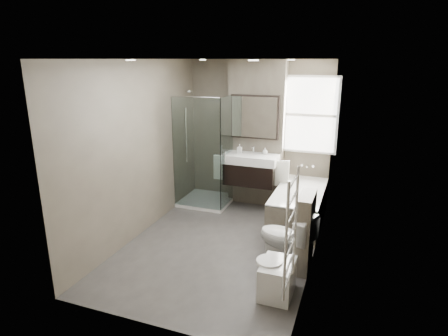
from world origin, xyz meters
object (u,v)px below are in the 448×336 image
at_px(vanity, 251,169).
at_px(bathtub, 299,205).
at_px(bidet, 277,278).
at_px(toilet, 285,238).

bearing_deg(vanity, bathtub, -19.37).
relative_size(bathtub, bidet, 3.10).
xyz_separation_m(vanity, bidet, (1.01, -2.37, -0.53)).
height_order(vanity, bidet, vanity).
distance_m(bathtub, bidet, 2.05).
height_order(toilet, bidet, toilet).
bearing_deg(bathtub, toilet, -88.11).
height_order(vanity, toilet, vanity).
distance_m(vanity, toilet, 1.98).
bearing_deg(bathtub, vanity, 160.63).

